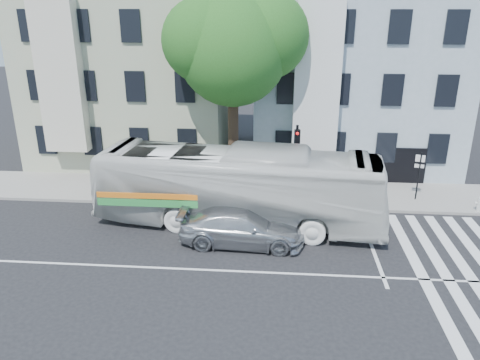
# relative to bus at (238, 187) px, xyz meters

# --- Properties ---
(ground) EXTENTS (120.00, 120.00, 0.00)m
(ground) POSITION_rel_bus_xyz_m (-0.64, -4.18, -1.84)
(ground) COLOR black
(ground) RESTS_ON ground
(sidewalk_far) EXTENTS (80.00, 4.00, 0.15)m
(sidewalk_far) POSITION_rel_bus_xyz_m (-0.64, 3.82, -1.77)
(sidewalk_far) COLOR gray
(sidewalk_far) RESTS_ON ground
(building_left) EXTENTS (12.00, 10.00, 11.00)m
(building_left) POSITION_rel_bus_xyz_m (-7.64, 10.82, 3.66)
(building_left) COLOR #A6B094
(building_left) RESTS_ON ground
(building_right) EXTENTS (12.00, 10.00, 11.00)m
(building_right) POSITION_rel_bus_xyz_m (6.36, 10.82, 3.66)
(building_right) COLOR #95A7B1
(building_right) RESTS_ON ground
(street_tree) EXTENTS (7.30, 5.90, 11.10)m
(street_tree) POSITION_rel_bus_xyz_m (-0.58, 4.55, 5.99)
(street_tree) COLOR #2D2116
(street_tree) RESTS_ON ground
(bus) EXTENTS (4.53, 13.49, 3.69)m
(bus) POSITION_rel_bus_xyz_m (0.00, 0.00, 0.00)
(bus) COLOR silver
(bus) RESTS_ON ground
(sedan) EXTENTS (2.36, 5.40, 1.55)m
(sedan) POSITION_rel_bus_xyz_m (0.30, -1.88, -1.07)
(sedan) COLOR silver
(sedan) RESTS_ON ground
(hedge) EXTENTS (8.52, 1.09, 0.70)m
(hedge) POSITION_rel_bus_xyz_m (-2.87, 2.62, -1.34)
(hedge) COLOR #1D531B
(hedge) RESTS_ON sidewalk_far
(traffic_signal) EXTENTS (0.42, 0.52, 4.02)m
(traffic_signal) POSITION_rel_bus_xyz_m (2.70, 3.09, 0.75)
(traffic_signal) COLOR black
(traffic_signal) RESTS_ON ground
(fire_hydrant) EXTENTS (0.43, 0.26, 0.75)m
(fire_hydrant) POSITION_rel_bus_xyz_m (11.70, 2.12, -1.31)
(fire_hydrant) COLOR silver
(fire_hydrant) RESTS_ON sidewalk_far
(far_sign_pole) EXTENTS (0.45, 0.22, 2.56)m
(far_sign_pole) POSITION_rel_bus_xyz_m (8.99, 3.39, -0.08)
(far_sign_pole) COLOR black
(far_sign_pole) RESTS_ON sidewalk_far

